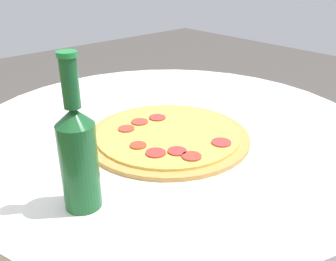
% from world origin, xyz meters
% --- Properties ---
extents(table, '(1.02, 1.02, 0.74)m').
position_xyz_m(table, '(0.00, 0.00, 0.58)').
color(table, white).
rests_on(table, ground_plane).
extents(pizza, '(0.38, 0.38, 0.02)m').
position_xyz_m(pizza, '(-0.05, 0.05, 0.74)').
color(pizza, '#C68E47').
rests_on(pizza, table).
extents(beer_bottle, '(0.06, 0.06, 0.27)m').
position_xyz_m(beer_bottle, '(-0.15, 0.33, 0.84)').
color(beer_bottle, '#195628').
rests_on(beer_bottle, table).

